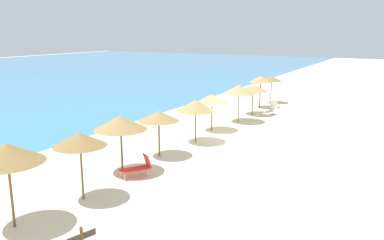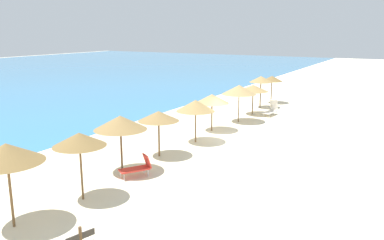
{
  "view_description": "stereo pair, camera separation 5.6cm",
  "coord_description": "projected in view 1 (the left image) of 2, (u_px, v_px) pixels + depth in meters",
  "views": [
    {
      "loc": [
        -21.88,
        -9.82,
        6.53
      ],
      "look_at": [
        -2.0,
        1.38,
        1.38
      ],
      "focal_mm": 37.2,
      "sensor_mm": 36.0,
      "label": 1
    },
    {
      "loc": [
        -21.85,
        -9.87,
        6.53
      ],
      "look_at": [
        -2.0,
        1.38,
        1.38
      ],
      "focal_mm": 37.2,
      "sensor_mm": 36.0,
      "label": 2
    }
  ],
  "objects": [
    {
      "name": "beach_umbrella_9",
      "position": [
        272.0,
        79.0,
        36.19
      ],
      "size": [
        1.92,
        1.92,
        2.5
      ],
      "color": "brown",
      "rests_on": "ground_plane"
    },
    {
      "name": "lounge_chair_1",
      "position": [
        271.0,
        110.0,
        31.31
      ],
      "size": [
        1.71,
        0.75,
        1.18
      ],
      "rotation": [
        0.0,
        0.0,
        1.49
      ],
      "color": "white",
      "rests_on": "ground_plane"
    },
    {
      "name": "beach_umbrella_2",
      "position": [
        121.0,
        123.0,
        18.21
      ],
      "size": [
        2.46,
        2.46,
        2.73
      ],
      "color": "brown",
      "rests_on": "ground_plane"
    },
    {
      "name": "beach_umbrella_7",
      "position": [
        253.0,
        88.0,
        31.23
      ],
      "size": [
        2.37,
        2.37,
        2.36
      ],
      "color": "brown",
      "rests_on": "ground_plane"
    },
    {
      "name": "beach_umbrella_0",
      "position": [
        7.0,
        153.0,
        12.97
      ],
      "size": [
        2.43,
        2.43,
        2.95
      ],
      "color": "brown",
      "rests_on": "ground_plane"
    },
    {
      "name": "beach_umbrella_1",
      "position": [
        80.0,
        140.0,
        15.2
      ],
      "size": [
        2.06,
        2.06,
        2.72
      ],
      "color": "brown",
      "rests_on": "ground_plane"
    },
    {
      "name": "lounge_chair_0",
      "position": [
        138.0,
        167.0,
        18.1
      ],
      "size": [
        1.52,
        1.26,
        0.99
      ],
      "rotation": [
        0.0,
        0.0,
        1.01
      ],
      "color": "red",
      "rests_on": "ground_plane"
    },
    {
      "name": "beach_umbrella_3",
      "position": [
        159.0,
        116.0,
        20.66
      ],
      "size": [
        2.15,
        2.15,
        2.45
      ],
      "color": "brown",
      "rests_on": "ground_plane"
    },
    {
      "name": "beach_umbrella_4",
      "position": [
        196.0,
        106.0,
        23.31
      ],
      "size": [
        2.29,
        2.29,
        2.56
      ],
      "color": "brown",
      "rests_on": "ground_plane"
    },
    {
      "name": "beach_umbrella_5",
      "position": [
        212.0,
        99.0,
        26.06
      ],
      "size": [
        2.25,
        2.25,
        2.46
      ],
      "color": "brown",
      "rests_on": "ground_plane"
    },
    {
      "name": "beach_umbrella_6",
      "position": [
        239.0,
        90.0,
        28.56
      ],
      "size": [
        2.49,
        2.49,
        2.71
      ],
      "color": "brown",
      "rests_on": "ground_plane"
    },
    {
      "name": "ground_plane",
      "position": [
        227.0,
        138.0,
        24.73
      ],
      "size": [
        160.0,
        160.0,
        0.0
      ],
      "primitive_type": "plane",
      "color": "beige"
    },
    {
      "name": "beach_umbrella_8",
      "position": [
        261.0,
        79.0,
        33.89
      ],
      "size": [
        1.97,
        1.97,
        2.74
      ],
      "color": "brown",
      "rests_on": "ground_plane"
    }
  ]
}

